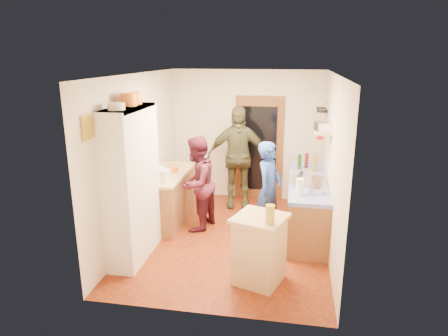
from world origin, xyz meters
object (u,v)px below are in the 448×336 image
(person_hob, at_px, (270,190))
(person_left, at_px, (199,183))
(right_counter_base, at_px, (307,207))
(person_back, at_px, (238,157))
(island_base, at_px, (259,251))
(hutch_body, at_px, (132,185))

(person_hob, relative_size, person_left, 0.98)
(right_counter_base, distance_m, person_back, 1.71)
(island_base, xyz_separation_m, person_back, (-0.66, 2.65, 0.55))
(right_counter_base, xyz_separation_m, person_hob, (-0.61, -0.30, 0.37))
(person_back, bearing_deg, hutch_body, -127.20)
(hutch_body, xyz_separation_m, island_base, (1.86, -0.39, -0.67))
(person_hob, height_order, person_left, person_left)
(hutch_body, height_order, right_counter_base, hutch_body)
(person_hob, distance_m, person_left, 1.19)
(hutch_body, distance_m, right_counter_base, 2.90)
(hutch_body, relative_size, right_counter_base, 1.00)
(person_left, bearing_deg, person_hob, 99.56)
(right_counter_base, relative_size, person_left, 1.37)
(hutch_body, xyz_separation_m, person_back, (1.20, 2.26, -0.12))
(hutch_body, height_order, person_hob, hutch_body)
(island_base, height_order, person_left, person_left)
(person_back, bearing_deg, island_base, -85.33)
(person_left, xyz_separation_m, person_back, (0.49, 1.15, 0.18))
(person_hob, bearing_deg, right_counter_base, -43.95)
(hutch_body, bearing_deg, person_left, 57.46)
(island_base, bearing_deg, person_back, 103.94)
(right_counter_base, xyz_separation_m, person_back, (-1.30, 0.96, 0.56))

